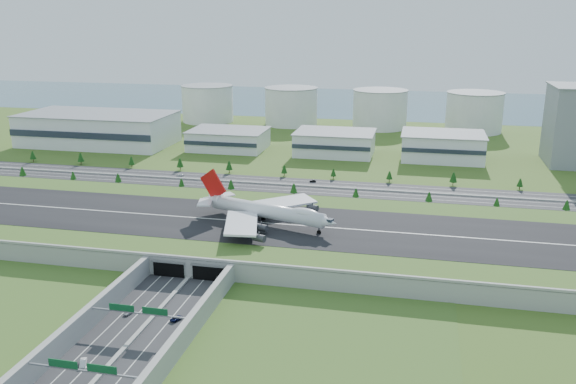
% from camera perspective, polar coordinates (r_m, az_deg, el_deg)
% --- Properties ---
extents(ground, '(1200.00, 1200.00, 0.00)m').
position_cam_1_polar(ground, '(296.69, -5.73, -4.13)').
color(ground, '#385B1C').
rests_on(ground, ground).
extents(airfield_deck, '(520.00, 100.00, 9.20)m').
position_cam_1_polar(airfield_deck, '(295.20, -5.76, -3.38)').
color(airfield_deck, gray).
rests_on(airfield_deck, ground).
extents(underpass_road, '(38.80, 120.40, 8.00)m').
position_cam_1_polar(underpass_road, '(211.59, -14.27, -12.37)').
color(underpass_road, '#28282B').
rests_on(underpass_road, ground).
extents(sign_gantry_near, '(38.70, 0.70, 9.80)m').
position_cam_1_polar(sign_gantry_near, '(213.40, -13.81, -11.01)').
color(sign_gantry_near, gray).
rests_on(sign_gantry_near, ground).
extents(sign_gantry_far, '(38.70, 0.70, 9.80)m').
position_cam_1_polar(sign_gantry_far, '(186.96, -18.64, -15.62)').
color(sign_gantry_far, gray).
rests_on(sign_gantry_far, ground).
extents(north_expressway, '(560.00, 36.00, 0.12)m').
position_cam_1_polar(north_expressway, '(383.60, -1.36, 0.71)').
color(north_expressway, '#28282B').
rests_on(north_expressway, ground).
extents(tree_row, '(503.13, 48.64, 8.46)m').
position_cam_1_polar(tree_row, '(383.87, -1.60, 1.45)').
color(tree_row, '#3D2819').
rests_on(tree_row, ground).
extents(hangar_west, '(120.00, 60.00, 25.00)m').
position_cam_1_polar(hangar_west, '(525.71, -17.31, 5.64)').
color(hangar_west, silver).
rests_on(hangar_west, ground).
extents(hangar_mid_a, '(58.00, 42.00, 15.00)m').
position_cam_1_polar(hangar_mid_a, '(486.89, -5.58, 4.90)').
color(hangar_mid_a, silver).
rests_on(hangar_mid_a, ground).
extents(hangar_mid_b, '(58.00, 42.00, 17.00)m').
position_cam_1_polar(hangar_mid_b, '(467.83, 4.40, 4.59)').
color(hangar_mid_b, silver).
rests_on(hangar_mid_b, ground).
extents(hangar_mid_c, '(58.00, 42.00, 19.00)m').
position_cam_1_polar(hangar_mid_c, '(463.61, 14.26, 4.15)').
color(hangar_mid_c, silver).
rests_on(hangar_mid_c, ground).
extents(fuel_tank_a, '(50.00, 50.00, 35.00)m').
position_cam_1_polar(fuel_tank_a, '(616.41, -7.53, 8.18)').
color(fuel_tank_a, silver).
rests_on(fuel_tank_a, ground).
extents(fuel_tank_b, '(50.00, 50.00, 35.00)m').
position_cam_1_polar(fuel_tank_b, '(593.08, 0.30, 8.00)').
color(fuel_tank_b, silver).
rests_on(fuel_tank_b, ground).
extents(fuel_tank_c, '(50.00, 50.00, 35.00)m').
position_cam_1_polar(fuel_tank_c, '(581.37, 8.59, 7.66)').
color(fuel_tank_c, silver).
rests_on(fuel_tank_c, ground).
extents(fuel_tank_d, '(50.00, 50.00, 35.00)m').
position_cam_1_polar(fuel_tank_d, '(581.97, 17.03, 7.14)').
color(fuel_tank_d, silver).
rests_on(fuel_tank_d, ground).
extents(bay_water, '(1200.00, 260.00, 0.06)m').
position_cam_1_polar(bay_water, '(756.05, 5.67, 8.39)').
color(bay_water, '#3C6173').
rests_on(bay_water, ground).
extents(boeing_747, '(72.44, 67.42, 23.13)m').
position_cam_1_polar(boeing_747, '(286.13, -2.09, -1.75)').
color(boeing_747, white).
rests_on(boeing_747, airfield_deck).
extents(car_0, '(2.79, 4.60, 1.47)m').
position_cam_1_polar(car_0, '(228.80, -14.70, -10.84)').
color(car_0, '#BCBCC1').
rests_on(car_0, ground).
extents(car_1, '(3.68, 5.35, 1.67)m').
position_cam_1_polar(car_1, '(202.94, -18.62, -14.89)').
color(car_1, white).
rests_on(car_1, ground).
extents(car_2, '(4.12, 5.51, 1.39)m').
position_cam_1_polar(car_2, '(221.26, -10.38, -11.54)').
color(car_2, '#0B123A').
rests_on(car_2, ground).
extents(car_4, '(4.40, 3.20, 1.39)m').
position_cam_1_polar(car_4, '(411.09, -15.59, 1.28)').
color(car_4, slate).
rests_on(car_4, ground).
extents(car_5, '(4.26, 2.60, 1.32)m').
position_cam_1_polar(car_5, '(388.88, 2.33, 1.03)').
color(car_5, black).
rests_on(car_5, ground).
extents(car_7, '(5.23, 3.57, 1.41)m').
position_cam_1_polar(car_7, '(409.80, -10.04, 1.59)').
color(car_7, white).
rests_on(car_7, ground).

